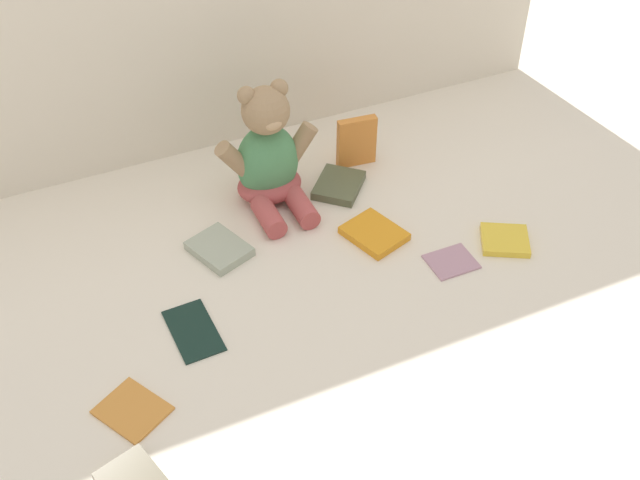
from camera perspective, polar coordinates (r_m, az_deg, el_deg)
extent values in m
plane|color=silver|center=(1.58, -1.63, -0.56)|extent=(3.20, 3.20, 0.00)
ellipsoid|color=#4C8C59|center=(1.66, -3.80, 5.63)|extent=(0.13, 0.10, 0.17)
ellipsoid|color=#B24C4C|center=(1.69, -3.66, 3.99)|extent=(0.14, 0.11, 0.06)
sphere|color=#9E7F5B|center=(1.59, -3.94, 9.28)|extent=(0.10, 0.10, 0.10)
ellipsoid|color=tan|center=(1.56, -3.45, 8.41)|extent=(0.04, 0.03, 0.03)
sphere|color=#9E7F5B|center=(1.57, -5.33, 10.32)|extent=(0.04, 0.04, 0.04)
sphere|color=#9E7F5B|center=(1.59, -2.96, 10.87)|extent=(0.04, 0.04, 0.04)
cylinder|color=#9E7F5B|center=(1.62, -6.16, 5.78)|extent=(0.08, 0.04, 0.09)
cylinder|color=#9E7F5B|center=(1.66, -1.46, 6.98)|extent=(0.08, 0.04, 0.09)
cylinder|color=#B24C4C|center=(1.62, -3.71, 1.68)|extent=(0.05, 0.10, 0.04)
cylinder|color=#B24C4C|center=(1.64, -1.33, 2.35)|extent=(0.05, 0.10, 0.04)
cube|color=orange|center=(1.60, 3.92, 0.47)|extent=(0.12, 0.14, 0.02)
cube|color=orange|center=(1.77, 2.65, 7.08)|extent=(0.09, 0.03, 0.12)
cube|color=#50583C|center=(1.72, 1.36, 3.96)|extent=(0.14, 0.15, 0.02)
cube|color=#9CA692|center=(1.58, -7.26, -0.63)|extent=(0.12, 0.14, 0.02)
cube|color=black|center=(1.44, -9.10, -6.42)|extent=(0.08, 0.14, 0.01)
cube|color=#AD8094|center=(1.57, 9.44, -1.50)|extent=(0.09, 0.08, 0.01)
cube|color=#CB8033|center=(1.34, -13.37, -11.77)|extent=(0.13, 0.14, 0.01)
cube|color=yellow|center=(1.63, 13.16, 0.00)|extent=(0.12, 0.12, 0.01)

